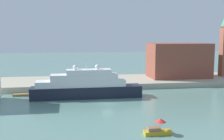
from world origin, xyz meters
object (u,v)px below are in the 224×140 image
object	(u,v)px
large_yacht	(85,86)
parked_car	(56,81)
small_motorboat	(158,129)
person_figure	(69,82)
harbor_building	(179,60)
mooring_bollard	(104,83)
work_barge	(23,95)

from	to	relation	value
large_yacht	parked_car	distance (m)	17.82
large_yacht	small_motorboat	distance (m)	31.92
person_figure	parked_car	bearing A→B (deg)	132.90
small_motorboat	parked_car	bearing A→B (deg)	112.94
large_yacht	harbor_building	size ratio (longest dim) A/B	1.41
harbor_building	mooring_bollard	bearing A→B (deg)	-160.66
work_barge	harbor_building	bearing A→B (deg)	16.24
parked_car	small_motorboat	bearing A→B (deg)	-67.06
harbor_building	large_yacht	bearing A→B (deg)	-150.06
small_motorboat	work_barge	world-z (taller)	small_motorboat
parked_car	person_figure	xyz separation A→B (m)	(4.25, -4.57, 0.20)
work_barge	large_yacht	bearing A→B (deg)	-15.86
mooring_bollard	parked_car	bearing A→B (deg)	159.86
small_motorboat	person_figure	bearing A→B (deg)	110.14
work_barge	harbor_building	distance (m)	55.04
parked_car	mooring_bollard	xyz separation A→B (m)	(14.95, -5.48, -0.18)
parked_car	mooring_bollard	size ratio (longest dim) A/B	4.96
person_figure	mooring_bollard	distance (m)	10.75
harbor_building	person_figure	size ratio (longest dim) A/B	12.53
large_yacht	mooring_bollard	bearing A→B (deg)	57.92
harbor_building	mooring_bollard	xyz separation A→B (m)	(-28.68, -10.07, -5.75)
large_yacht	mooring_bollard	distance (m)	11.95
mooring_bollard	person_figure	bearing A→B (deg)	175.13
harbor_building	parked_car	size ratio (longest dim) A/B	5.27
harbor_building	person_figure	bearing A→B (deg)	-166.91
large_yacht	parked_car	size ratio (longest dim) A/B	7.42
work_barge	parked_car	distance (m)	13.91
small_motorboat	parked_car	world-z (taller)	parked_car
work_barge	harbor_building	size ratio (longest dim) A/B	0.25
harbor_building	mooring_bollard	world-z (taller)	harbor_building
large_yacht	work_barge	distance (m)	18.23
small_motorboat	mooring_bollard	world-z (taller)	small_motorboat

